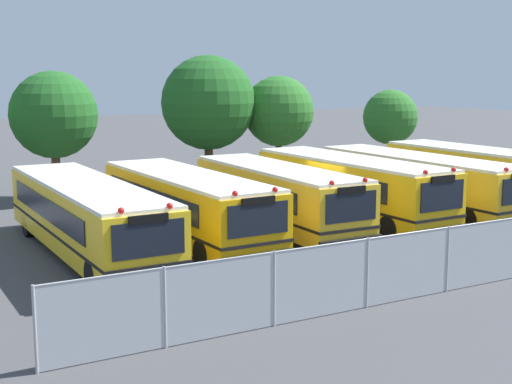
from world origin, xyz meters
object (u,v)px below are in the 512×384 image
(school_bus_3, at_px, (350,187))
(school_bus_4, at_px, (418,181))
(tree_2, at_px, (210,103))
(tree_4, at_px, (391,118))
(school_bus_0, at_px, (86,215))
(school_bus_2, at_px, (277,196))
(school_bus_5, at_px, (481,174))
(tree_1, at_px, (54,113))
(school_bus_1, at_px, (187,205))
(tree_3, at_px, (277,111))

(school_bus_3, xyz_separation_m, school_bus_4, (3.82, 0.13, -0.06))
(school_bus_4, relative_size, tree_2, 1.59)
(tree_2, height_order, tree_4, tree_2)
(school_bus_0, distance_m, school_bus_2, 7.54)
(school_bus_5, height_order, tree_1, tree_1)
(tree_1, xyz_separation_m, tree_4, (20.82, 0.23, -0.83))
(school_bus_1, relative_size, tree_2, 1.45)
(school_bus_4, bearing_deg, tree_4, -126.01)
(school_bus_0, height_order, tree_1, tree_1)
(tree_1, height_order, tree_2, tree_2)
(tree_2, distance_m, tree_3, 3.84)
(tree_2, bearing_deg, tree_4, -2.37)
(school_bus_3, bearing_deg, tree_2, -88.29)
(tree_2, xyz_separation_m, tree_3, (3.69, -0.97, -0.44))
(school_bus_0, distance_m, school_bus_3, 11.09)
(school_bus_4, distance_m, tree_2, 12.84)
(school_bus_3, height_order, school_bus_5, school_bus_3)
(school_bus_3, bearing_deg, school_bus_1, -0.41)
(school_bus_0, bearing_deg, tree_4, -153.41)
(school_bus_5, xyz_separation_m, tree_3, (-4.62, 10.72, 2.58))
(tree_2, relative_size, tree_3, 1.19)
(tree_1, xyz_separation_m, tree_3, (12.28, -0.23, -0.18))
(school_bus_2, bearing_deg, school_bus_4, -177.40)
(school_bus_3, relative_size, tree_4, 2.07)
(school_bus_3, bearing_deg, school_bus_2, -0.60)
(tree_2, distance_m, tree_4, 12.29)
(school_bus_0, height_order, tree_2, tree_2)
(school_bus_5, bearing_deg, tree_1, -33.83)
(school_bus_5, distance_m, tree_3, 11.96)
(school_bus_1, bearing_deg, tree_2, -120.75)
(school_bus_1, xyz_separation_m, school_bus_2, (3.85, 0.09, -0.00))
(school_bus_1, xyz_separation_m, tree_2, (6.73, 11.91, 3.07))
(school_bus_1, relative_size, tree_4, 2.01)
(school_bus_0, xyz_separation_m, school_bus_1, (3.68, 0.03, 0.01))
(school_bus_1, xyz_separation_m, school_bus_3, (7.40, 0.15, 0.06))
(school_bus_0, relative_size, tree_3, 1.95)
(school_bus_1, xyz_separation_m, school_bus_5, (15.04, 0.22, 0.05))
(school_bus_1, relative_size, school_bus_2, 1.03)
(school_bus_4, bearing_deg, tree_2, -70.05)
(tree_3, bearing_deg, tree_1, 178.92)
(school_bus_3, bearing_deg, tree_3, -107.18)
(school_bus_3, xyz_separation_m, tree_4, (11.55, 11.25, 1.91))
(school_bus_4, distance_m, tree_4, 13.69)
(school_bus_2, height_order, school_bus_3, school_bus_3)
(school_bus_1, distance_m, school_bus_2, 3.86)
(school_bus_1, distance_m, tree_2, 14.02)
(school_bus_5, bearing_deg, school_bus_0, -0.10)
(school_bus_5, bearing_deg, tree_4, -110.19)
(school_bus_5, xyz_separation_m, tree_2, (-8.31, 11.69, 3.02))
(school_bus_0, bearing_deg, school_bus_3, -179.25)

